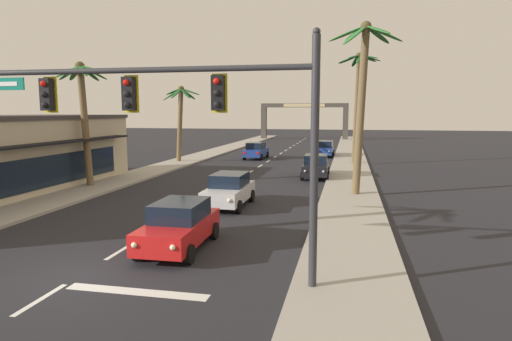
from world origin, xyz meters
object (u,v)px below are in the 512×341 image
palm_right_second (362,86)px  town_gateway_arch (304,116)px  sedan_parked_nearest_kerb (316,166)px  palm_left_second (83,104)px  traffic_signal_mast (185,110)px  sedan_oncoming_far (256,150)px  palm_left_third (180,111)px  sedan_third_in_queue (229,190)px  sedan_parked_mid_kerb (325,149)px  sedan_lead_at_stop_bar (179,225)px  palm_right_third (357,85)px

palm_right_second → town_gateway_arch: bearing=99.2°
sedan_parked_nearest_kerb → palm_left_second: (-13.97, -7.11, 4.43)m
traffic_signal_mast → palm_left_second: 18.11m
sedan_oncoming_far → palm_left_third: (-6.29, -4.64, 3.96)m
sedan_third_in_queue → sedan_parked_mid_kerb: same height
traffic_signal_mast → palm_right_second: 15.02m
sedan_parked_mid_kerb → sedan_oncoming_far: bearing=-151.3°
sedan_lead_at_stop_bar → sedan_third_in_queue: (-0.15, 7.18, 0.00)m
palm_left_second → town_gateway_arch: palm_left_second is taller
sedan_third_in_queue → town_gateway_arch: town_gateway_arch is taller
town_gateway_arch → palm_left_second: bearing=-99.5°
sedan_oncoming_far → palm_left_third: palm_left_third is taller
sedan_parked_mid_kerb → palm_left_second: palm_left_second is taller
sedan_parked_mid_kerb → palm_right_third: size_ratio=0.45×
palm_left_second → palm_left_third: size_ratio=1.10×
sedan_parked_nearest_kerb → palm_right_third: 11.20m
sedan_lead_at_stop_bar → palm_left_third: 27.41m
sedan_third_in_queue → sedan_parked_mid_kerb: 26.66m
traffic_signal_mast → palm_left_second: bearing=131.1°
palm_right_second → town_gateway_arch: palm_right_second is taller
sedan_parked_nearest_kerb → palm_right_third: palm_right_third is taller
sedan_third_in_queue → palm_left_second: size_ratio=0.57×
palm_left_third → palm_left_second: bearing=-93.0°
sedan_parked_nearest_kerb → palm_left_third: (-13.22, 7.29, 3.96)m
palm_left_third → town_gateway_arch: size_ratio=0.48×
traffic_signal_mast → palm_right_third: 30.06m
sedan_oncoming_far → sedan_third_in_queue: bearing=-81.6°
traffic_signal_mast → palm_right_third: palm_right_third is taller
sedan_lead_at_stop_bar → town_gateway_arch: size_ratio=0.30×
sedan_lead_at_stop_bar → sedan_oncoming_far: bearing=96.7°
sedan_third_in_queue → palm_right_third: palm_right_third is taller
sedan_oncoming_far → sedan_parked_nearest_kerb: 13.80m
sedan_parked_mid_kerb → palm_right_second: palm_right_second is taller
palm_right_second → town_gateway_arch: 51.94m
palm_right_second → sedan_oncoming_far: bearing=118.0°
palm_left_second → sedan_parked_mid_kerb: bearing=58.8°
palm_left_third → town_gateway_arch: bearing=78.1°
traffic_signal_mast → sedan_lead_at_stop_bar: size_ratio=2.38×
traffic_signal_mast → town_gateway_arch: size_ratio=0.71×
sedan_lead_at_stop_bar → palm_left_second: bearing=134.1°
palm_left_third → palm_right_second: (16.19, -13.96, 1.38)m
traffic_signal_mast → sedan_parked_nearest_kerb: traffic_signal_mast is taller
sedan_oncoming_far → sedan_parked_mid_kerb: 7.67m
sedan_lead_at_stop_bar → sedan_third_in_queue: bearing=91.2°
sedan_lead_at_stop_bar → town_gateway_arch: (-1.92, 62.56, 3.22)m
traffic_signal_mast → sedan_third_in_queue: traffic_signal_mast is taller
traffic_signal_mast → sedan_lead_at_stop_bar: 5.01m
sedan_lead_at_stop_bar → sedan_oncoming_far: same height
sedan_lead_at_stop_bar → palm_left_second: (-10.55, 10.90, 4.43)m
traffic_signal_mast → palm_right_second: size_ratio=1.10×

